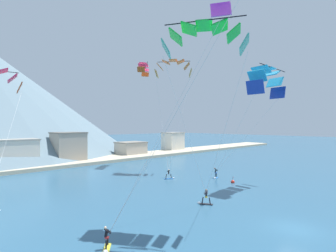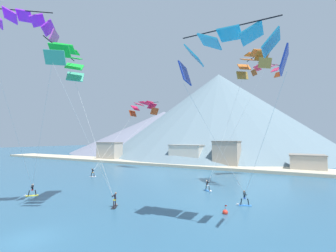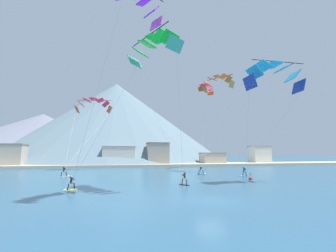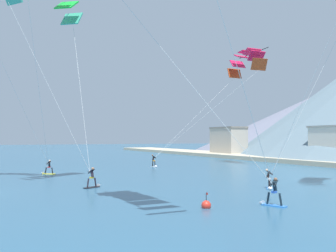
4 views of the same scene
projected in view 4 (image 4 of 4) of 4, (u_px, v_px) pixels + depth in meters
kitesurfer_near_lead at (271, 197)px, 22.29m from camera, size 1.77×1.01×1.75m
kitesurfer_near_trail at (47, 170)px, 41.58m from camera, size 1.41×1.60×1.66m
kitesurfer_mid_center at (94, 181)px, 30.39m from camera, size 1.16×1.73×1.74m
kitesurfer_far_left at (269, 183)px, 29.55m from camera, size 1.63×1.37×1.65m
kitesurfer_far_right at (154, 163)px, 51.67m from camera, size 1.75×0.61×1.80m
parafoil_kite_far_right at (246, 60)px, 56.29m from camera, size 8.80×15.72×15.73m
race_marker_buoy at (206, 205)px, 21.54m from camera, size 0.56×0.56×1.02m
shore_building_promenade_mid at (228, 141)px, 82.94m from camera, size 8.64×4.61×6.46m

